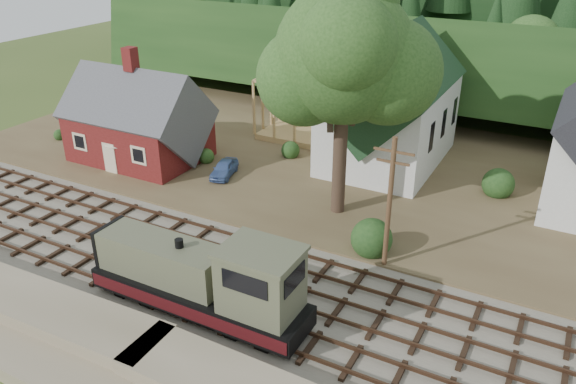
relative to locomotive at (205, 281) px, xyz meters
The scene contains 16 objects.
ground 3.68m from the locomotive, 100.38° to the left, with size 140.00×140.00×0.00m, color #384C1E.
embankment 5.90m from the locomotive, 95.71° to the right, with size 64.00×5.00×1.60m, color #7F7259.
railroad_bed 3.64m from the locomotive, 100.38° to the left, with size 64.00×11.00×0.16m, color #726B5B.
village_flat 21.10m from the locomotive, 91.50° to the left, with size 64.00×26.00×0.30m, color brown.
hillside 45.05m from the locomotive, 90.70° to the left, with size 70.00×28.00×8.00m, color #1E3F19.
ridge 61.04m from the locomotive, 90.52° to the left, with size 80.00×20.00×12.00m, color black.
depot 21.71m from the locomotive, 139.77° to the left, with size 10.80×7.41×9.00m.
church 22.94m from the locomotive, 86.34° to the left, with size 8.40×15.17×13.00m.
timber_frame 25.87m from the locomotive, 104.68° to the left, with size 8.20×6.20×6.99m.
lattice_tower 32.67m from the locomotive, 101.93° to the left, with size 3.20×3.20×12.12m.
big_tree 15.50m from the locomotive, 82.95° to the left, with size 10.90×8.40×14.70m.
telegraph_pole_near 10.66m from the locomotive, 51.82° to the left, with size 2.20×0.28×8.00m.
locomotive is the anchor object (origin of this frame).
car_blue 16.53m from the locomotive, 120.99° to the left, with size 1.41×3.50×1.19m, color #4F6DAA.
car_green 21.79m from the locomotive, 145.92° to the left, with size 1.26×3.63×1.19m, color #83A975.
patio_set 19.95m from the locomotive, 144.74° to the left, with size 2.44×2.44×2.72m.
Camera 1 is at (14.91, -21.17, 18.01)m, focal length 35.00 mm.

